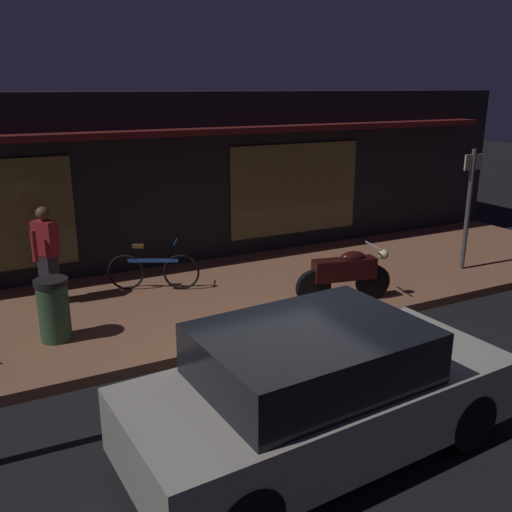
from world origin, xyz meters
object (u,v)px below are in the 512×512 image
at_px(motorcycle, 346,274).
at_px(parked_car_near, 318,390).
at_px(sign_post, 469,203).
at_px(person_photographer, 47,253).
at_px(trash_bin, 54,309).
at_px(bicycle_parked, 153,271).

xyz_separation_m(motorcycle, parked_car_near, (-2.59, -3.09, 0.06)).
distance_m(motorcycle, sign_post, 3.32).
relative_size(motorcycle, person_photographer, 1.01).
distance_m(person_photographer, trash_bin, 1.63).
distance_m(bicycle_parked, sign_post, 6.24).
xyz_separation_m(sign_post, trash_bin, (-7.83, 0.28, -0.89)).
bearing_deg(motorcycle, parked_car_near, -130.01).
height_order(bicycle_parked, sign_post, sign_post).
bearing_deg(motorcycle, person_photographer, 153.55).
bearing_deg(person_photographer, trash_bin, -95.75).
bearing_deg(motorcycle, sign_post, 6.95).
xyz_separation_m(motorcycle, trash_bin, (-4.65, 0.66, -0.03)).
distance_m(motorcycle, trash_bin, 4.70).
distance_m(motorcycle, bicycle_parked, 3.43).
bearing_deg(trash_bin, person_photographer, 84.25).
distance_m(bicycle_parked, parked_car_near, 5.16).
distance_m(bicycle_parked, person_photographer, 1.83).
xyz_separation_m(person_photographer, sign_post, (7.67, -1.85, 0.48)).
relative_size(bicycle_parked, trash_bin, 1.61).
relative_size(person_photographer, sign_post, 0.70).
height_order(sign_post, parked_car_near, sign_post).
bearing_deg(parked_car_near, sign_post, 31.05).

